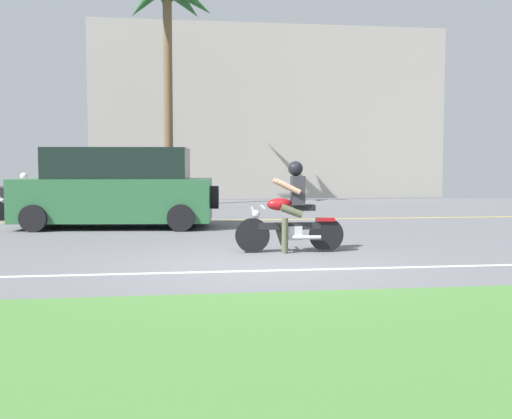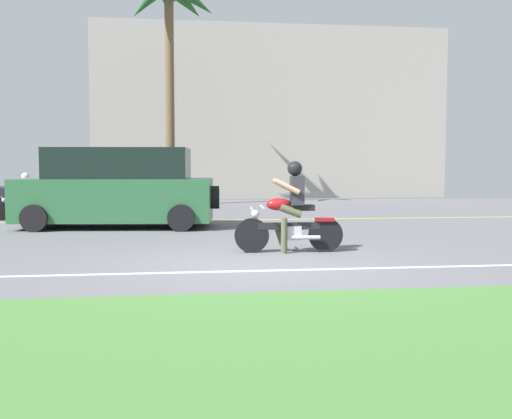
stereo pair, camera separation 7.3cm
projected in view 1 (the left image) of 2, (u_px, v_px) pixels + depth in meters
The scene contains 10 objects.
ground at pixel (243, 242), 12.09m from camera, with size 56.00×30.00×0.04m, color slate.
grass_median at pixel (336, 341), 5.07m from camera, with size 56.00×3.80×0.06m, color #477A38.
lane_line_near at pixel (269, 270), 8.66m from camera, with size 50.40×0.12×0.01m, color silver.
lane_line_far at pixel (224, 220), 16.88m from camera, with size 50.40×0.12×0.01m, color yellow.
motorcyclist at pixel (291, 214), 10.51m from camera, with size 1.94×0.63×1.62m.
suv_nearby at pixel (117, 189), 14.77m from camera, with size 5.05×2.52×1.98m.
parked_car_1 at pixel (140, 187), 21.83m from camera, with size 4.29×1.88×1.65m.
palm_tree_0 at pixel (168, 8), 22.92m from camera, with size 3.75×3.92×8.98m.
motorcyclist_distant at pixel (22, 200), 16.93m from camera, with size 1.58×0.62×1.35m.
building_far at pixel (267, 115), 30.02m from camera, with size 17.08×4.00×8.25m, color #A8A399.
Camera 1 is at (-1.34, -8.94, 1.52)m, focal length 41.62 mm.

